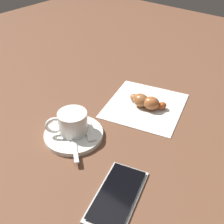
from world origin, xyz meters
TOP-DOWN VIEW (x-y plane):
  - ground_plane at (0.00, 0.00)m, footprint 1.80×1.80m
  - saucer at (0.10, -0.01)m, footprint 0.13×0.13m
  - espresso_cup at (0.10, -0.01)m, footprint 0.08×0.07m
  - teaspoon at (0.10, -0.01)m, footprint 0.09×0.11m
  - sugar_packet at (0.08, 0.02)m, footprint 0.05×0.06m
  - napkin at (-0.09, 0.05)m, footprint 0.23×0.22m
  - croissant at (-0.09, 0.05)m, footprint 0.06×0.10m
  - cell_phone at (0.16, 0.16)m, footprint 0.15×0.11m

SIDE VIEW (x-z plane):
  - ground_plane at x=0.00m, z-range 0.00..0.00m
  - napkin at x=-0.09m, z-range 0.00..0.00m
  - cell_phone at x=0.16m, z-range 0.00..0.01m
  - saucer at x=0.10m, z-range 0.00..0.01m
  - teaspoon at x=0.10m, z-range 0.01..0.02m
  - sugar_packet at x=0.08m, z-range 0.01..0.02m
  - croissant at x=-0.09m, z-range 0.00..0.03m
  - espresso_cup at x=0.10m, z-range 0.01..0.06m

